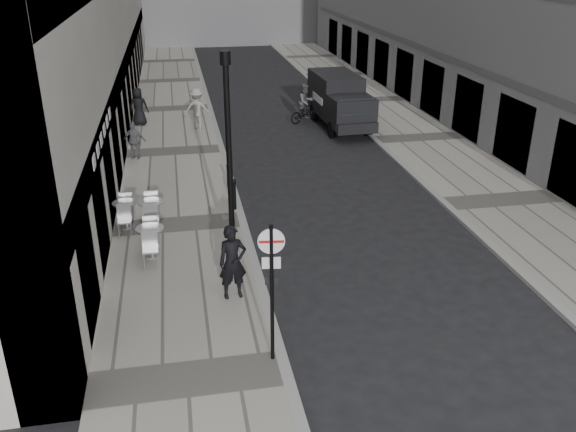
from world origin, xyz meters
The scene contains 15 objects.
sidewalk centered at (-2.00, 18.00, 0.06)m, with size 4.00×60.00×0.12m, color #A19A91.
far_sidewalk centered at (9.00, 18.00, 0.06)m, with size 4.00×60.00×0.12m, color #A19A91.
walking_man centered at (-0.75, 5.70, 1.08)m, with size 0.70×0.46×1.91m, color black.
sign_post centered at (-0.20, 3.04, 2.13)m, with size 0.54×0.13×3.13m.
lamppost centered at (-0.60, 7.19, 3.33)m, with size 0.26×0.26×5.78m.
bollard_near centered at (-0.15, 11.22, 0.62)m, with size 0.13×0.13×0.99m, color black.
bollard_far centered at (-0.15, 13.31, 0.52)m, with size 0.11×0.11×0.80m, color black.
panel_van centered at (5.99, 20.85, 1.39)m, with size 2.13×5.32×2.47m.
cyclist centered at (4.56, 21.93, 0.76)m, with size 1.90×1.33×1.95m.
pedestrian_a centered at (-3.60, 17.22, 0.89)m, with size 0.90×0.38×1.54m, color slate.
pedestrian_b centered at (-0.84, 21.26, 1.10)m, with size 1.27×0.73×1.96m, color gray.
pedestrian_c centered at (-3.60, 22.51, 1.03)m, with size 0.89×0.58×1.82m, color black.
cafe_table_near centered at (-2.80, 8.33, 0.63)m, with size 0.79×1.78×1.01m.
cafe_table_mid centered at (-3.60, 10.42, 0.61)m, with size 0.76×1.72×0.98m.
cafe_table_far centered at (-2.80, 10.25, 0.64)m, with size 0.80×1.80×1.02m.
Camera 1 is at (-1.83, -7.46, 8.14)m, focal length 38.00 mm.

